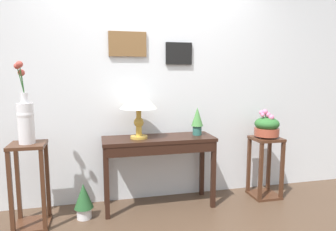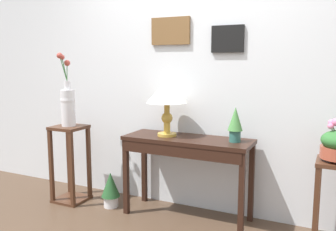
# 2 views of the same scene
# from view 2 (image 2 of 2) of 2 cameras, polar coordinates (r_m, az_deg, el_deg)

# --- Properties ---
(back_wall_with_art) EXTENTS (9.00, 0.13, 2.80)m
(back_wall_with_art) POSITION_cam_2_polar(r_m,az_deg,el_deg) (3.45, 4.48, 8.07)
(back_wall_with_art) COLOR silver
(back_wall_with_art) RESTS_ON ground
(console_table) EXTENTS (1.16, 0.41, 0.75)m
(console_table) POSITION_cam_2_polar(r_m,az_deg,el_deg) (3.23, 2.94, -5.54)
(console_table) COLOR black
(console_table) RESTS_ON ground
(table_lamp) EXTENTS (0.38, 0.38, 0.51)m
(table_lamp) POSITION_cam_2_polar(r_m,az_deg,el_deg) (3.26, -0.17, 3.36)
(table_lamp) COLOR gold
(table_lamp) RESTS_ON console_table
(potted_plant_on_console) EXTENTS (0.13, 0.13, 0.30)m
(potted_plant_on_console) POSITION_cam_2_polar(r_m,az_deg,el_deg) (3.08, 10.64, -1.14)
(potted_plant_on_console) COLOR #2D665B
(potted_plant_on_console) RESTS_ON console_table
(pedestal_stand_left) EXTENTS (0.31, 0.31, 0.79)m
(pedestal_stand_left) POSITION_cam_2_polar(r_m,az_deg,el_deg) (3.84, -15.24, -7.41)
(pedestal_stand_left) COLOR #472819
(pedestal_stand_left) RESTS_ON ground
(flower_vase_tall_left) EXTENTS (0.15, 0.18, 0.73)m
(flower_vase_tall_left) POSITION_cam_2_polar(r_m,az_deg,el_deg) (3.72, -15.64, 1.98)
(flower_vase_tall_left) COLOR silver
(flower_vase_tall_left) RESTS_ON pedestal_stand_left
(pedestal_stand_right) EXTENTS (0.31, 0.31, 0.70)m
(pedestal_stand_right) POSITION_cam_2_polar(r_m,az_deg,el_deg) (3.07, 25.07, -12.84)
(pedestal_stand_right) COLOR #472819
(pedestal_stand_right) RESTS_ON ground
(potted_plant_floor) EXTENTS (0.18, 0.18, 0.35)m
(potted_plant_floor) POSITION_cam_2_polar(r_m,az_deg,el_deg) (3.65, -9.10, -11.31)
(potted_plant_floor) COLOR silver
(potted_plant_floor) RESTS_ON ground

